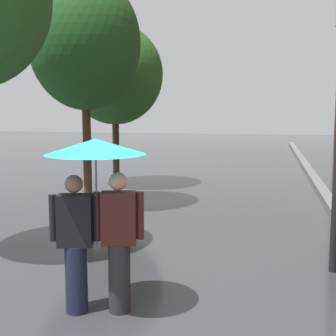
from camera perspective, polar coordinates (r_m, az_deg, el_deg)
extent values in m
plane|color=#38383D|center=(5.39, -6.57, -19.03)|extent=(80.00, 80.00, 0.00)
cube|color=slate|center=(14.83, 18.44, -2.04)|extent=(0.30, 36.00, 0.12)
cylinder|color=#473323|center=(11.23, -10.11, 2.12)|extent=(0.20, 0.20, 2.76)
ellipsoid|color=#235623|center=(11.30, -10.42, 15.24)|extent=(2.65, 2.65, 3.18)
cylinder|color=#473323|center=(14.28, -6.55, 2.37)|extent=(0.20, 0.20, 2.31)
ellipsoid|color=#2D6628|center=(14.26, -6.69, 11.61)|extent=(2.94, 2.94, 3.06)
cylinder|color=#1E233D|center=(5.62, -11.43, -13.49)|extent=(0.26, 0.26, 0.81)
cube|color=black|center=(5.41, -11.62, -6.45)|extent=(0.44, 0.31, 0.61)
sphere|color=#9E7051|center=(5.32, -11.74, -1.97)|extent=(0.21, 0.21, 0.21)
cylinder|color=black|center=(5.45, -14.23, -6.09)|extent=(0.09, 0.09, 0.55)
cylinder|color=black|center=(5.36, -8.98, -6.18)|extent=(0.09, 0.09, 0.55)
cylinder|color=#2D2D33|center=(5.55, -6.11, -13.55)|extent=(0.26, 0.26, 0.83)
cube|color=#4C231E|center=(5.34, -6.22, -6.28)|extent=(0.44, 0.31, 0.62)
sphere|color=beige|center=(5.25, -6.29, -1.67)|extent=(0.21, 0.21, 0.21)
cylinder|color=#4C231E|center=(5.36, -8.90, -5.94)|extent=(0.09, 0.09, 0.56)
cylinder|color=#4C231E|center=(5.32, -3.52, -5.97)|extent=(0.09, 0.09, 0.56)
cylinder|color=#9E9EA3|center=(5.34, -8.96, -3.97)|extent=(0.02, 0.02, 1.10)
cone|color=#1EB2C6|center=(5.25, -9.09, 2.68)|extent=(1.16, 1.16, 0.18)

